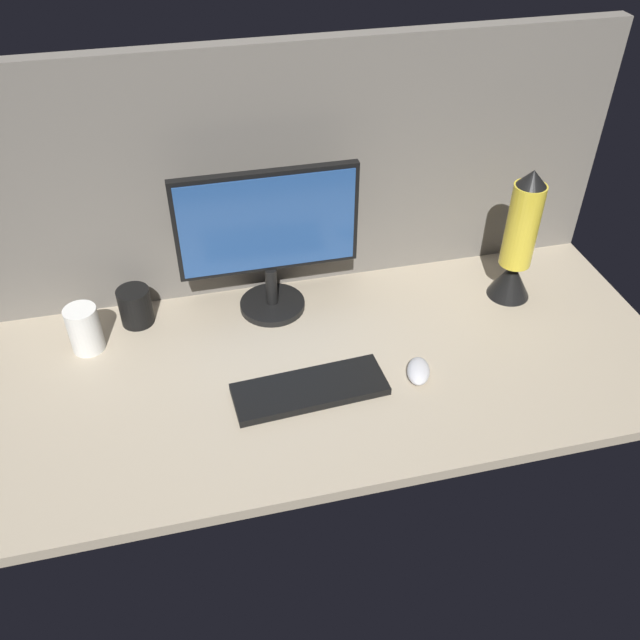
% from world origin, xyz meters
% --- Properties ---
extents(ground_plane, '(1.80, 0.80, 0.03)m').
position_xyz_m(ground_plane, '(0.00, 0.00, -0.01)').
color(ground_plane, tan).
extents(cubicle_wall_back, '(1.80, 0.05, 0.68)m').
position_xyz_m(cubicle_wall_back, '(0.00, 0.38, 0.34)').
color(cubicle_wall_back, slate).
rests_on(cubicle_wall_back, ground_plane).
extents(monitor, '(0.48, 0.18, 0.41)m').
position_xyz_m(monitor, '(-0.08, 0.25, 0.23)').
color(monitor, black).
rests_on(monitor, ground_plane).
extents(keyboard, '(0.38, 0.15, 0.02)m').
position_xyz_m(keyboard, '(-0.05, -0.10, 0.01)').
color(keyboard, black).
rests_on(keyboard, ground_plane).
extents(mouse, '(0.09, 0.11, 0.03)m').
position_xyz_m(mouse, '(0.22, -0.11, 0.02)').
color(mouse, silver).
rests_on(mouse, ground_plane).
extents(mug_black_travel, '(0.09, 0.09, 0.11)m').
position_xyz_m(mug_black_travel, '(-0.44, 0.27, 0.05)').
color(mug_black_travel, black).
rests_on(mug_black_travel, ground_plane).
extents(mug_ceramic_white, '(0.08, 0.08, 0.13)m').
position_xyz_m(mug_ceramic_white, '(-0.57, 0.19, 0.06)').
color(mug_ceramic_white, white).
rests_on(mug_ceramic_white, ground_plane).
extents(lava_lamp, '(0.12, 0.12, 0.39)m').
position_xyz_m(lava_lamp, '(0.59, 0.15, 0.16)').
color(lava_lamp, black).
rests_on(lava_lamp, ground_plane).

